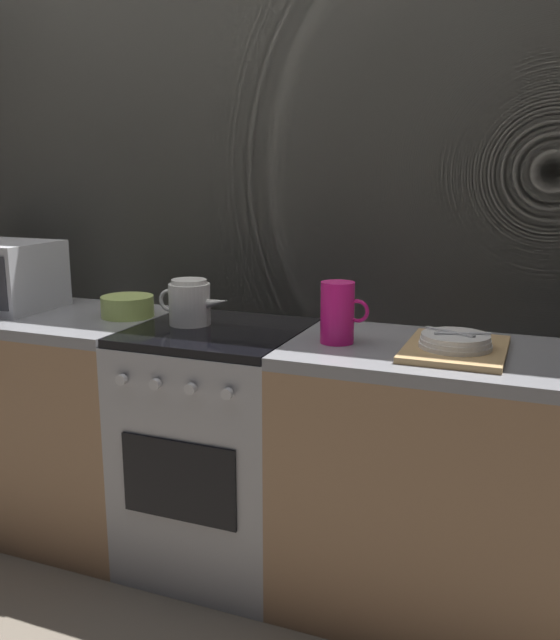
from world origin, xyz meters
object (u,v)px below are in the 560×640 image
object	(u,v)px
mixing_bowl	(128,306)
dish_pile	(455,345)
stove_unit	(220,447)
pitcher	(338,312)
kettle	(190,302)

from	to	relation	value
mixing_bowl	dish_pile	size ratio (longest dim) A/B	0.50
mixing_bowl	dish_pile	distance (m)	1.24
stove_unit	mixing_bowl	bearing A→B (deg)	172.87
stove_unit	pitcher	distance (m)	0.72
mixing_bowl	dish_pile	world-z (taller)	mixing_bowl
stove_unit	mixing_bowl	size ratio (longest dim) A/B	4.50
stove_unit	mixing_bowl	distance (m)	0.64
kettle	dish_pile	size ratio (longest dim) A/B	0.71
kettle	mixing_bowl	distance (m)	0.29
mixing_bowl	pitcher	bearing A→B (deg)	-5.71
stove_unit	dish_pile	size ratio (longest dim) A/B	2.25
stove_unit	kettle	xyz separation A→B (m)	(-0.12, 0.02, 0.53)
pitcher	dish_pile	distance (m)	0.38
stove_unit	dish_pile	bearing A→B (deg)	-1.69
mixing_bowl	dish_pile	xyz separation A→B (m)	(1.24, -0.08, -0.02)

